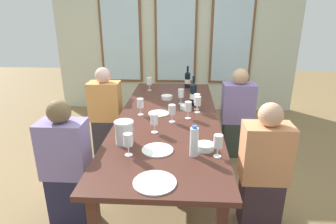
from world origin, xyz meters
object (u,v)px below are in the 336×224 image
(white_plate_1, at_px, (155,182))
(wine_glass_3, at_px, (154,120))
(seated_person_3, at_px, (263,171))
(wine_glass_9, at_px, (188,107))
(seated_person_0, at_px, (106,114))
(metal_pitcher, at_px, (124,132))
(wine_bottle_0, at_px, (193,94))
(seated_person_2, at_px, (66,166))
(wine_glass_0, at_px, (197,99))
(tasting_bowl_2, at_px, (205,147))
(wine_glass_8, at_px, (198,102))
(wine_glass_1, at_px, (149,82))
(wine_glass_2, at_px, (181,94))
(dining_table, at_px, (168,123))
(white_plate_2, at_px, (159,113))
(tasting_bowl_0, at_px, (167,97))
(seated_person_1, at_px, (237,116))
(white_plate_0, at_px, (157,150))
(wine_glass_4, at_px, (140,104))
(tasting_bowl_1, at_px, (185,107))
(water_bottle, at_px, (194,142))
(wine_glass_5, at_px, (172,110))
(wine_bottle_1, at_px, (188,80))
(wine_glass_7, at_px, (128,140))
(wine_glass_6, at_px, (218,142))

(white_plate_1, relative_size, wine_glass_3, 1.59)
(seated_person_3, bearing_deg, wine_glass_9, 135.90)
(seated_person_0, distance_m, seated_person_3, 2.06)
(metal_pitcher, xyz_separation_m, seated_person_3, (1.13, -0.01, -0.31))
(wine_bottle_0, xyz_separation_m, seated_person_2, (-1.08, -1.04, -0.34))
(wine_glass_0, bearing_deg, wine_glass_3, -122.17)
(tasting_bowl_2, xyz_separation_m, wine_glass_8, (-0.03, 0.84, 0.09))
(wine_glass_1, xyz_separation_m, wine_glass_2, (0.43, -0.55, -0.00))
(metal_pitcher, distance_m, seated_person_2, 0.59)
(dining_table, xyz_separation_m, white_plate_1, (-0.02, -1.17, 0.07))
(wine_glass_2, distance_m, seated_person_3, 1.30)
(white_plate_2, bearing_deg, metal_pitcher, -107.11)
(wine_glass_0, relative_size, seated_person_2, 0.16)
(wine_glass_3, bearing_deg, white_plate_1, -84.10)
(tasting_bowl_0, relative_size, wine_glass_8, 0.78)
(wine_glass_3, distance_m, seated_person_1, 1.42)
(white_plate_0, bearing_deg, wine_bottle_0, 74.97)
(white_plate_0, relative_size, wine_glass_4, 1.40)
(white_plate_0, bearing_deg, seated_person_2, 174.35)
(tasting_bowl_1, relative_size, wine_glass_2, 0.65)
(white_plate_0, xyz_separation_m, white_plate_2, (-0.06, 0.81, 0.00))
(white_plate_2, bearing_deg, wine_glass_3, -89.37)
(wine_bottle_0, distance_m, wine_glass_2, 0.14)
(water_bottle, xyz_separation_m, wine_glass_9, (-0.04, 0.76, 0.00))
(white_plate_0, height_order, seated_person_1, seated_person_1)
(tasting_bowl_1, relative_size, tasting_bowl_2, 0.81)
(wine_glass_9, height_order, seated_person_0, seated_person_0)
(wine_glass_5, xyz_separation_m, seated_person_2, (-0.86, -0.52, -0.34))
(wine_bottle_1, relative_size, wine_glass_0, 1.72)
(wine_glass_7, bearing_deg, wine_glass_8, 60.26)
(wine_glass_2, bearing_deg, metal_pitcher, -113.00)
(wine_glass_7, xyz_separation_m, seated_person_2, (-0.57, 0.16, -0.34))
(white_plate_1, relative_size, seated_person_1, 0.25)
(tasting_bowl_0, height_order, wine_glass_4, wine_glass_4)
(wine_bottle_1, height_order, tasting_bowl_2, wine_bottle_1)
(tasting_bowl_0, height_order, wine_glass_9, wine_glass_9)
(tasting_bowl_2, relative_size, seated_person_3, 0.13)
(tasting_bowl_2, bearing_deg, wine_glass_6, -51.38)
(white_plate_0, bearing_deg, tasting_bowl_0, 90.39)
(wine_glass_4, distance_m, wine_glass_6, 1.09)
(white_plate_2, xyz_separation_m, wine_bottle_0, (0.36, 0.31, 0.12))
(metal_pitcher, bearing_deg, tasting_bowl_0, 77.46)
(tasting_bowl_1, distance_m, wine_glass_7, 1.15)
(wine_bottle_1, xyz_separation_m, wine_glass_6, (0.21, -1.93, 0.00))
(dining_table, height_order, water_bottle, water_bottle)
(tasting_bowl_1, height_order, wine_glass_6, wine_glass_6)
(wine_bottle_0, bearing_deg, wine_glass_2, 165.88)
(water_bottle, height_order, wine_glass_2, water_bottle)
(wine_bottle_1, xyz_separation_m, wine_glass_1, (-0.50, -0.16, 0.00))
(wine_glass_3, relative_size, seated_person_2, 0.16)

